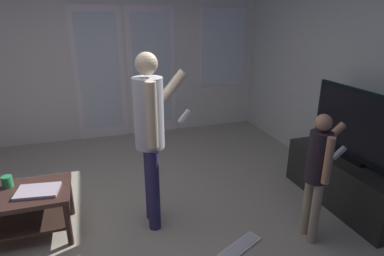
{
  "coord_description": "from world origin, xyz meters",
  "views": [
    {
      "loc": [
        -0.06,
        -2.43,
        1.86
      ],
      "look_at": [
        0.76,
        0.1,
        0.92
      ],
      "focal_mm": 30.06,
      "sensor_mm": 36.0,
      "label": 1
    }
  ],
  "objects": [
    {
      "name": "person_adult",
      "position": [
        0.4,
        0.14,
        0.95
      ],
      "size": [
        0.54,
        0.43,
        1.59
      ],
      "color": "navy",
      "rests_on": "ground_plane"
    },
    {
      "name": "coffee_table",
      "position": [
        -0.81,
        0.28,
        0.32
      ],
      "size": [
        0.99,
        0.54,
        0.44
      ],
      "color": "#3A241E",
      "rests_on": "ground_plane"
    },
    {
      "name": "ground_plane",
      "position": [
        0.0,
        0.0,
        -0.01
      ],
      "size": [
        5.44,
        5.36,
        0.02
      ],
      "primitive_type": "cube",
      "color": "#A29985"
    },
    {
      "name": "tv_stand",
      "position": [
        2.33,
        -0.15,
        0.25
      ],
      "size": [
        0.46,
        1.34,
        0.49
      ],
      "color": "black",
      "rests_on": "ground_plane"
    },
    {
      "name": "wall_back_with_doors",
      "position": [
        0.11,
        2.64,
        1.3
      ],
      "size": [
        5.44,
        0.09,
        2.68
      ],
      "color": "silver",
      "rests_on": "ground_plane"
    },
    {
      "name": "cup_by_laptop",
      "position": [
        -0.82,
        0.42,
        0.49
      ],
      "size": [
        0.09,
        0.09,
        0.1
      ],
      "primitive_type": "cylinder",
      "color": "#2B8951",
      "rests_on": "coffee_table"
    },
    {
      "name": "laptop_closed",
      "position": [
        -0.56,
        0.24,
        0.45
      ],
      "size": [
        0.37,
        0.28,
        0.02
      ],
      "primitive_type": "cube",
      "rotation": [
        0.0,
        0.0,
        -0.14
      ],
      "color": "#BCABB9",
      "rests_on": "coffee_table"
    },
    {
      "name": "wall_right_plain",
      "position": [
        2.69,
        0.0,
        1.33
      ],
      "size": [
        0.06,
        5.36,
        2.65
      ],
      "color": "silver",
      "rests_on": "ground_plane"
    },
    {
      "name": "loose_keyboard",
      "position": [
        1.01,
        -0.45,
        0.01
      ],
      "size": [
        0.45,
        0.31,
        0.02
      ],
      "color": "white",
      "rests_on": "ground_plane"
    },
    {
      "name": "person_child",
      "position": [
        1.66,
        -0.5,
        0.68
      ],
      "size": [
        0.45,
        0.31,
        1.14
      ],
      "color": "tan",
      "rests_on": "ground_plane"
    },
    {
      "name": "flat_screen_tv",
      "position": [
        2.33,
        -0.14,
        0.86
      ],
      "size": [
        0.08,
        1.05,
        0.71
      ],
      "color": "black",
      "rests_on": "tv_stand"
    }
  ]
}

